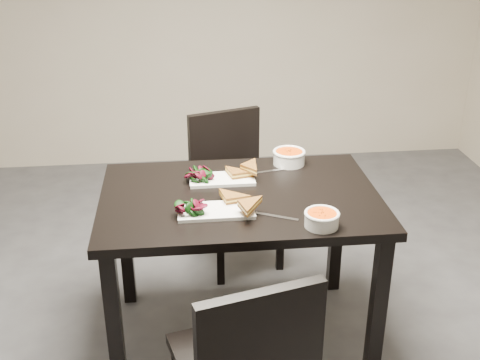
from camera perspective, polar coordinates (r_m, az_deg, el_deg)
The scene contains 12 objects.
table at distance 2.64m, azimuth -0.00°, elevation -3.33°, with size 1.20×0.80×0.75m.
chair_far at distance 3.38m, azimuth -0.74°, elevation 0.09°, with size 0.53×0.53×0.85m.
plate_near at distance 2.45m, azimuth -2.30°, elevation -2.95°, with size 0.31×0.15×0.02m, color white.
sandwich_near at distance 2.45m, azimuth -0.82°, elevation -2.03°, with size 0.15×0.12×0.05m, color #915C1E, non-canonical shape.
salad_near at distance 2.43m, azimuth -4.67°, elevation -2.45°, with size 0.10×0.09×0.04m, color black, non-canonical shape.
soup_bowl_near at distance 2.35m, azimuth 7.75°, elevation -3.60°, with size 0.14×0.14×0.06m.
cutlery_near at distance 2.42m, azimuth 3.50°, elevation -3.46°, with size 0.18×0.02×0.00m, color silver.
plate_far at distance 2.72m, azimuth -1.71°, elevation 0.07°, with size 0.29×0.15×0.01m, color white.
sandwich_far at distance 2.70m, azimuth -0.32°, elevation 0.60°, with size 0.15×0.11×0.05m, color #915C1E, non-canonical shape.
salad_far at distance 2.71m, azimuth -3.83°, elevation 0.50°, with size 0.09×0.08×0.04m, color black, non-canonical shape.
soup_bowl_far at distance 2.90m, azimuth 4.66°, elevation 2.25°, with size 0.16×0.16×0.07m.
cutlery_far at distance 2.81m, azimuth 2.45°, elevation 0.79°, with size 0.18×0.02×0.00m, color silver.
Camera 1 is at (0.15, -2.02, 1.89)m, focal length 45.08 mm.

